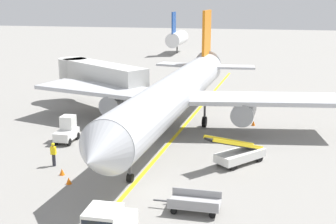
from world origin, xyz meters
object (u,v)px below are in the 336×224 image
at_px(ground_crew_marshaller, 54,154).
at_px(baggage_cart_loaded, 194,203).
at_px(baggage_tug_near_wing, 67,131).
at_px(belt_loader_forward_hold, 239,153).
at_px(jet_bridge, 95,74).
at_px(safety_cone_nose_right, 69,181).
at_px(safety_cone_tail_area, 253,123).
at_px(airliner, 177,92).
at_px(safety_cone_wingtip_left, 62,172).

bearing_deg(ground_crew_marshaller, baggage_cart_loaded, -22.74).
xyz_separation_m(baggage_tug_near_wing, belt_loader_forward_hold, (14.00, -1.95, -0.15)).
xyz_separation_m(jet_bridge, safety_cone_nose_right, (5.97, -19.54, -3.32)).
distance_m(jet_bridge, belt_loader_forward_hold, 21.32).
bearing_deg(safety_cone_nose_right, jet_bridge, 106.99).
bearing_deg(safety_cone_tail_area, airliner, -157.07).
height_order(baggage_tug_near_wing, belt_loader_forward_hold, belt_loader_forward_hold).
bearing_deg(belt_loader_forward_hold, safety_cone_tail_area, 86.22).
bearing_deg(safety_cone_tail_area, safety_cone_wingtip_left, -129.01).
bearing_deg(safety_cone_wingtip_left, ground_crew_marshaller, 132.50).
relative_size(belt_loader_forward_hold, ground_crew_marshaller, 2.73).
bearing_deg(safety_cone_tail_area, ground_crew_marshaller, -134.67).
height_order(baggage_tug_near_wing, ground_crew_marshaller, baggage_tug_near_wing).
bearing_deg(airliner, baggage_cart_loaded, -74.86).
relative_size(baggage_cart_loaded, safety_cone_wingtip_left, 8.55).
relative_size(jet_bridge, safety_cone_wingtip_left, 27.32).
height_order(baggage_cart_loaded, ground_crew_marshaller, ground_crew_marshaller).
xyz_separation_m(jet_bridge, belt_loader_forward_hold, (16.17, -13.62, -2.77)).
distance_m(baggage_tug_near_wing, safety_cone_nose_right, 8.77).
bearing_deg(baggage_cart_loaded, baggage_tug_near_wing, 141.32).
xyz_separation_m(airliner, ground_crew_marshaller, (-6.59, -10.56, -2.51)).
bearing_deg(jet_bridge, safety_cone_nose_right, -73.01).
xyz_separation_m(baggage_tug_near_wing, ground_crew_marshaller, (1.46, -5.24, -0.02)).
bearing_deg(belt_loader_forward_hold, safety_cone_wingtip_left, -157.49).
relative_size(ground_crew_marshaller, safety_cone_nose_right, 3.86).
distance_m(jet_bridge, baggage_tug_near_wing, 12.15).
height_order(belt_loader_forward_hold, safety_cone_wingtip_left, belt_loader_forward_hold).
distance_m(airliner, ground_crew_marshaller, 12.70).
bearing_deg(baggage_tug_near_wing, baggage_cart_loaded, -38.68).
bearing_deg(safety_cone_tail_area, belt_loader_forward_hold, -93.78).
distance_m(ground_crew_marshaller, safety_cone_tail_area, 18.80).
height_order(baggage_cart_loaded, safety_cone_tail_area, baggage_cart_loaded).
height_order(airliner, safety_cone_wingtip_left, airliner).
xyz_separation_m(belt_loader_forward_hold, safety_cone_tail_area, (0.67, 10.07, -0.56)).
xyz_separation_m(ground_crew_marshaller, safety_cone_wingtip_left, (1.27, -1.38, -0.69)).
bearing_deg(baggage_cart_loaded, airliner, 105.14).
relative_size(baggage_tug_near_wing, safety_cone_nose_right, 5.50).
height_order(jet_bridge, safety_cone_tail_area, jet_bridge).
bearing_deg(safety_cone_nose_right, safety_cone_tail_area, 55.81).
distance_m(jet_bridge, ground_crew_marshaller, 17.49).
relative_size(airliner, safety_cone_wingtip_left, 80.25).
relative_size(airliner, safety_cone_tail_area, 80.25).
bearing_deg(ground_crew_marshaller, safety_cone_nose_right, -48.32).
bearing_deg(belt_loader_forward_hold, jet_bridge, 139.90).
bearing_deg(baggage_cart_loaded, jet_bridge, 123.76).
height_order(safety_cone_nose_right, safety_cone_wingtip_left, same).
height_order(airliner, ground_crew_marshaller, airliner).
xyz_separation_m(jet_bridge, safety_cone_tail_area, (16.83, -3.55, -3.32)).
distance_m(airliner, baggage_tug_near_wing, 9.97).
xyz_separation_m(airliner, safety_cone_nose_right, (-4.25, -13.19, -3.20)).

